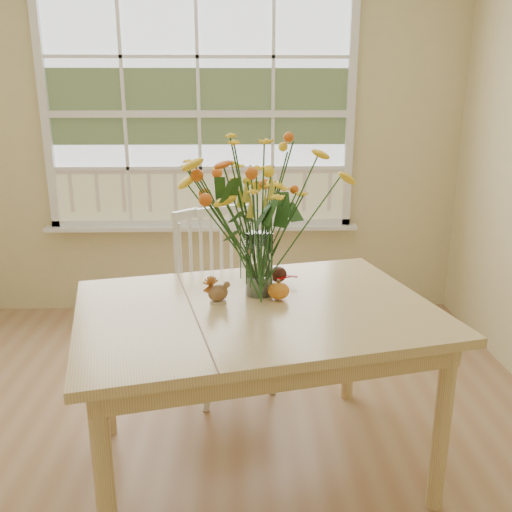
{
  "coord_description": "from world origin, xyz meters",
  "views": [
    {
      "loc": [
        0.3,
        -1.94,
        1.68
      ],
      "look_at": [
        0.37,
        0.25,
        1.03
      ],
      "focal_mm": 38.0,
      "sensor_mm": 36.0,
      "label": 1
    }
  ],
  "objects": [
    {
      "name": "dark_gourd",
      "position": [
        0.48,
        0.54,
        0.85
      ],
      "size": [
        0.12,
        0.08,
        0.08
      ],
      "color": "#38160F",
      "rests_on": "dining_table"
    },
    {
      "name": "wall_back",
      "position": [
        0.0,
        2.25,
        1.35
      ],
      "size": [
        4.0,
        0.02,
        2.7
      ],
      "primitive_type": "cube",
      "color": "beige",
      "rests_on": "floor"
    },
    {
      "name": "windsor_chair",
      "position": [
        0.18,
        1.04,
        0.58
      ],
      "size": [
        0.64,
        0.63,
        1.04
      ],
      "rotation": [
        0.0,
        0.0,
        0.47
      ],
      "color": "white",
      "rests_on": "floor"
    },
    {
      "name": "dining_table",
      "position": [
        0.37,
        0.23,
        0.72
      ],
      "size": [
        1.72,
        1.4,
        0.81
      ],
      "rotation": [
        0.0,
        0.0,
        0.23
      ],
      "color": "tan",
      "rests_on": "floor"
    },
    {
      "name": "floor",
      "position": [
        0.0,
        0.0,
        -0.01
      ],
      "size": [
        4.0,
        4.5,
        0.01
      ],
      "primitive_type": "cube",
      "color": "#9F734D",
      "rests_on": "ground"
    },
    {
      "name": "turkey_figurine",
      "position": [
        0.2,
        0.28,
        0.86
      ],
      "size": [
        0.11,
        0.1,
        0.11
      ],
      "rotation": [
        0.0,
        0.0,
        0.44
      ],
      "color": "#CCB78C",
      "rests_on": "dining_table"
    },
    {
      "name": "window",
      "position": [
        0.0,
        2.21,
        1.53
      ],
      "size": [
        2.42,
        0.12,
        1.74
      ],
      "color": "silver",
      "rests_on": "wall_back"
    },
    {
      "name": "flower_vase",
      "position": [
        0.38,
        0.39,
        1.23
      ],
      "size": [
        0.59,
        0.59,
        0.7
      ],
      "color": "white",
      "rests_on": "dining_table"
    },
    {
      "name": "pumpkin",
      "position": [
        0.47,
        0.31,
        0.85
      ],
      "size": [
        0.1,
        0.1,
        0.08
      ],
      "primitive_type": "ellipsoid",
      "color": "#D46018",
      "rests_on": "dining_table"
    }
  ]
}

